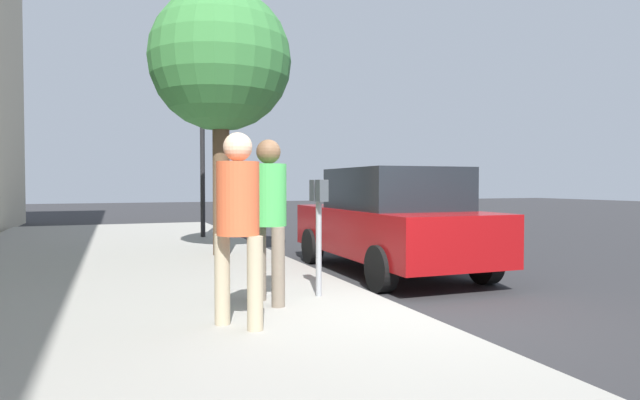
% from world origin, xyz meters
% --- Properties ---
extents(ground_plane, '(80.00, 80.00, 0.00)m').
position_xyz_m(ground_plane, '(0.00, 0.00, 0.00)').
color(ground_plane, '#2B2B2D').
rests_on(ground_plane, ground).
extents(sidewalk_slab, '(28.00, 6.00, 0.15)m').
position_xyz_m(sidewalk_slab, '(0.00, 3.00, 0.07)').
color(sidewalk_slab, gray).
rests_on(sidewalk_slab, ground_plane).
extents(parking_meter, '(0.36, 0.12, 1.41)m').
position_xyz_m(parking_meter, '(0.78, 0.70, 1.17)').
color(parking_meter, gray).
rests_on(parking_meter, sidewalk_slab).
extents(pedestrian_at_meter, '(0.54, 0.41, 1.86)m').
position_xyz_m(pedestrian_at_meter, '(0.62, 1.37, 1.26)').
color(pedestrian_at_meter, '#726656').
rests_on(pedestrian_at_meter, sidewalk_slab).
extents(pedestrian_bystander, '(0.47, 0.40, 1.84)m').
position_xyz_m(pedestrian_bystander, '(-0.25, 1.91, 1.25)').
color(pedestrian_bystander, tan).
rests_on(pedestrian_bystander, sidewalk_slab).
extents(parked_sedan_near, '(4.43, 2.02, 1.77)m').
position_xyz_m(parked_sedan_near, '(2.72, -1.35, 0.89)').
color(parked_sedan_near, maroon).
rests_on(parked_sedan_near, ground_plane).
extents(street_tree, '(2.69, 2.69, 5.06)m').
position_xyz_m(street_tree, '(4.97, 1.09, 3.83)').
color(street_tree, brown).
rests_on(street_tree, sidewalk_slab).
extents(traffic_signal, '(0.24, 0.44, 3.60)m').
position_xyz_m(traffic_signal, '(8.61, 0.78, 2.58)').
color(traffic_signal, black).
rests_on(traffic_signal, sidewalk_slab).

